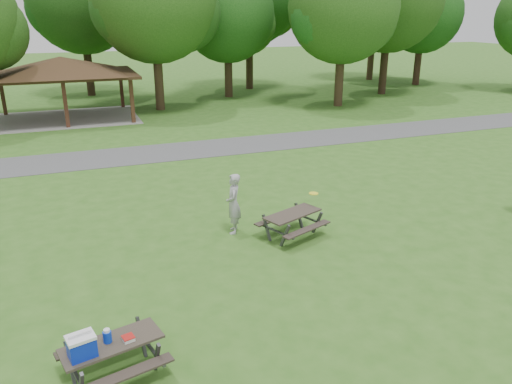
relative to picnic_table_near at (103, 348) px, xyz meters
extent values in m
plane|color=#31611B|center=(3.83, 1.09, -0.70)|extent=(160.00, 160.00, 0.00)
cube|color=#49494C|center=(3.83, 15.09, -0.69)|extent=(120.00, 3.20, 0.02)
cube|color=#3B2615|center=(-3.87, 27.79, 0.60)|extent=(0.22, 0.22, 2.60)
cube|color=#3C1F16|center=(-0.17, 22.39, 0.60)|extent=(0.22, 0.22, 2.60)
cube|color=#3A2115|center=(-0.17, 27.79, 0.60)|extent=(0.22, 0.22, 2.60)
cube|color=#3A2215|center=(3.53, 22.39, 0.60)|extent=(0.22, 0.22, 2.60)
cube|color=#351D13|center=(3.53, 27.79, 0.60)|extent=(0.22, 0.22, 2.60)
cube|color=#312113|center=(-0.17, 25.09, 1.98)|extent=(8.60, 6.60, 0.16)
pyramid|color=#352315|center=(-0.17, 25.09, 2.56)|extent=(7.01, 7.01, 1.00)
cube|color=gray|center=(-0.17, 25.09, -0.69)|extent=(8.40, 6.40, 0.03)
cylinder|color=#322416|center=(5.83, 26.09, 1.31)|extent=(0.60, 0.60, 4.02)
sphere|color=#164012|center=(7.63, 26.39, 5.52)|extent=(5.20, 5.20, 5.20)
sphere|color=#194915|center=(4.23, 25.89, 5.72)|extent=(4.80, 4.80, 4.80)
cylinder|color=#312115|center=(11.83, 29.59, 1.01)|extent=(0.60, 0.60, 3.43)
sphere|color=#174914|center=(11.83, 29.59, 5.35)|extent=(7.00, 7.00, 7.00)
sphere|color=#1F4E16|center=(13.40, 29.89, 4.65)|extent=(4.55, 4.55, 4.55)
sphere|color=#164313|center=(10.43, 29.39, 4.83)|extent=(4.20, 4.20, 4.20)
cylinder|color=#302215|center=(17.83, 23.09, 1.19)|extent=(0.60, 0.60, 3.78)
sphere|color=#1F4B15|center=(17.83, 23.09, 5.85)|extent=(7.40, 7.40, 7.40)
sphere|color=#1C4814|center=(19.49, 23.39, 5.11)|extent=(4.81, 4.81, 4.81)
sphere|color=#164F17|center=(16.35, 22.89, 5.30)|extent=(4.44, 4.44, 4.44)
cylinder|color=black|center=(23.83, 26.59, 1.40)|extent=(0.60, 0.60, 4.20)
sphere|color=#224F16|center=(25.67, 26.89, 5.75)|extent=(5.33, 5.33, 5.33)
sphere|color=#174915|center=(22.19, 26.39, 5.96)|extent=(4.92, 4.92, 4.92)
cylinder|color=#301D15|center=(29.83, 30.09, 1.08)|extent=(0.60, 0.60, 3.57)
sphere|color=#144614|center=(29.83, 30.09, 5.42)|extent=(6.80, 6.80, 6.80)
sphere|color=#194714|center=(31.36, 30.39, 4.74)|extent=(4.42, 4.42, 4.42)
sphere|color=#164814|center=(28.47, 29.89, 4.91)|extent=(4.08, 4.08, 4.08)
cylinder|color=black|center=(1.83, 34.09, 1.36)|extent=(0.60, 0.60, 4.13)
sphere|color=#1C4E16|center=(3.63, 34.39, 5.63)|extent=(5.20, 5.20, 5.20)
sphere|color=#144814|center=(0.23, 33.89, 5.83)|extent=(4.80, 4.80, 4.80)
cylinder|color=black|center=(14.83, 33.09, 1.57)|extent=(0.60, 0.60, 4.55)
sphere|color=#1F4C15|center=(16.72, 33.39, 6.16)|extent=(5.46, 5.46, 5.46)
sphere|color=#1D4313|center=(13.15, 32.89, 6.37)|extent=(5.04, 5.04, 5.04)
cylinder|color=#332216|center=(27.83, 34.59, 1.43)|extent=(0.60, 0.60, 4.27)
sphere|color=#1D4F16|center=(27.83, 34.59, 6.57)|extent=(8.00, 8.00, 8.00)
sphere|color=#1B3F12|center=(29.63, 34.89, 5.77)|extent=(5.20, 5.20, 5.20)
sphere|color=#154012|center=(26.23, 34.39, 5.97)|extent=(4.80, 4.80, 4.80)
cube|color=#322B24|center=(0.16, 0.07, 0.01)|extent=(1.88, 1.09, 0.05)
cube|color=#2D2520|center=(0.30, -0.50, -0.28)|extent=(1.78, 0.66, 0.04)
cube|color=black|center=(0.02, 0.64, -0.28)|extent=(1.78, 0.66, 0.04)
cube|color=#454547|center=(-0.59, 0.27, -0.35)|extent=(0.14, 0.37, 0.77)
cube|color=#434345|center=(-0.50, -0.09, -0.32)|extent=(0.39, 1.41, 0.05)
cube|color=#3C3C3E|center=(0.91, -0.13, -0.35)|extent=(0.14, 0.37, 0.77)
cube|color=#3F3F41|center=(0.74, 0.59, -0.35)|extent=(0.14, 0.37, 0.77)
cube|color=#454548|center=(0.82, 0.23, -0.32)|extent=(0.39, 1.41, 0.05)
cube|color=#0C27C1|center=(-0.34, -0.15, 0.21)|extent=(0.51, 0.43, 0.35)
cube|color=white|center=(-0.34, -0.15, 0.42)|extent=(0.53, 0.45, 0.06)
cylinder|color=silver|center=(-0.34, -0.15, 0.49)|extent=(0.38, 0.12, 0.03)
cylinder|color=#0D36C5|center=(0.10, 0.11, 0.15)|extent=(0.18, 0.18, 0.21)
cylinder|color=white|center=(0.10, 0.11, 0.28)|extent=(0.13, 0.13, 0.05)
cube|color=white|center=(0.45, 0.02, 0.07)|extent=(0.23, 0.23, 0.07)
cube|color=#B11814|center=(0.45, 0.02, 0.11)|extent=(0.25, 0.25, 0.01)
cube|color=#322A24|center=(5.72, 4.42, 0.02)|extent=(1.92, 1.32, 0.05)
cube|color=#2F2622|center=(5.94, 3.87, -0.27)|extent=(1.76, 0.90, 0.04)
cube|color=#2F2721|center=(5.50, 4.97, -0.27)|extent=(1.76, 0.90, 0.04)
cube|color=#414144|center=(5.22, 3.82, -0.34)|extent=(0.19, 0.37, 0.78)
cube|color=#444446|center=(4.94, 4.51, -0.34)|extent=(0.19, 0.37, 0.78)
cube|color=#3C3C3F|center=(5.08, 4.17, -0.31)|extent=(0.59, 1.37, 0.05)
cube|color=#434345|center=(6.50, 4.33, -0.34)|extent=(0.19, 0.37, 0.78)
cube|color=#3F3F41|center=(6.22, 5.02, -0.34)|extent=(0.19, 0.37, 0.78)
cube|color=#424245|center=(6.36, 4.67, -0.31)|extent=(0.59, 1.37, 0.05)
cylinder|color=yellow|center=(6.59, 4.82, 0.41)|extent=(0.29, 0.29, 0.02)
imported|color=#A1A1A3|center=(4.21, 5.35, 0.22)|extent=(0.63, 0.78, 1.84)
camera|label=1|loc=(-0.06, -7.83, 5.62)|focal=35.00mm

